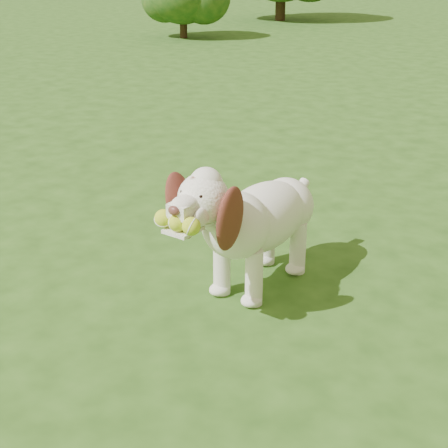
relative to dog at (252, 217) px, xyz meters
The scene contains 2 objects.
ground 0.42m from the dog, 121.07° to the right, with size 80.00×80.00×0.00m, color #234513.
dog is the anchor object (origin of this frame).
Camera 1 is at (1.65, -2.54, 1.67)m, focal length 55.00 mm.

